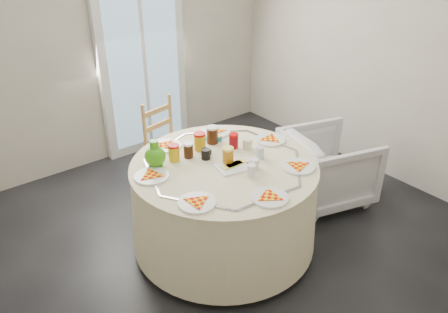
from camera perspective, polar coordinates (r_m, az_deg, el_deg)
floor at (r=3.60m, az=0.53°, el=-11.58°), size 4.00×4.00×0.00m
wall_back at (r=4.60m, az=-15.73°, el=14.70°), size 4.00×0.02×2.60m
wall_right at (r=4.42m, az=21.83°, el=13.21°), size 0.02×4.00×2.60m
glass_door at (r=4.79m, az=-10.65°, el=12.65°), size 1.00×0.08×2.10m
table at (r=3.41m, az=-0.00°, el=-6.29°), size 1.43×1.43×0.72m
wooden_chair at (r=4.15m, az=-6.99°, el=1.82°), size 0.46×0.45×0.87m
armchair at (r=4.07m, az=13.43°, el=-0.66°), size 0.84×0.87×0.73m
place_settings at (r=3.20m, az=-0.00°, el=-0.47°), size 1.73×1.73×0.02m
jar_cluster at (r=3.31m, az=-2.72°, el=1.56°), size 0.59×0.36×0.16m
butter_tub at (r=3.54m, az=-1.39°, el=2.76°), size 0.13×0.10×0.05m
green_pitcher at (r=3.17m, az=-9.06°, el=0.89°), size 0.16×0.16×0.20m
cheese_platter at (r=3.16m, az=1.58°, el=-0.86°), size 0.31×0.23×0.04m
mugs_glasses at (r=3.27m, az=1.39°, el=0.98°), size 0.68×0.68×0.10m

